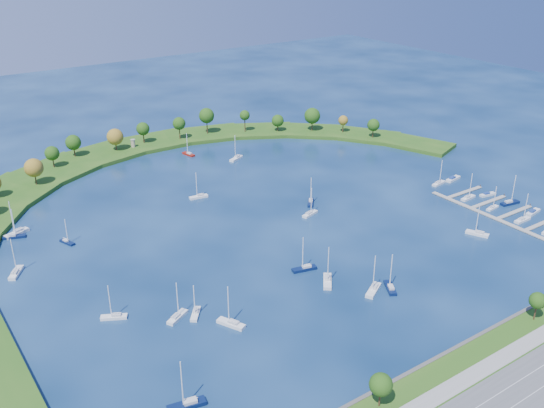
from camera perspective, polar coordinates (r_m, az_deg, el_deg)
ground at (r=254.88m, az=-0.28°, el=-1.46°), size 700.00×700.00×0.00m
south_shoreline at (r=182.63m, az=22.96°, el=-14.99°), size 420.00×43.10×11.60m
breakwater at (r=275.09m, az=-14.12°, el=0.00°), size 286.74×247.64×2.00m
breakwater_trees at (r=317.61m, az=-11.60°, el=5.42°), size 239.44×92.34×15.12m
harbor_tower at (r=342.23m, az=-12.85°, el=5.56°), size 2.60×2.60×4.39m
dock_system at (r=273.74m, az=22.24°, el=-1.42°), size 24.28×82.00×1.60m
moored_boat_0 at (r=276.86m, az=-6.85°, el=0.74°), size 8.68×3.56×12.38m
moored_boat_1 at (r=218.26m, az=3.06°, el=-5.97°), size 9.32×4.54×13.20m
moored_boat_2 at (r=258.93m, az=3.56°, el=-0.86°), size 8.61×4.55×12.19m
moored_boat_3 at (r=195.28m, az=-8.84°, el=-10.30°), size 8.60×6.22×12.52m
moored_boat_4 at (r=330.80m, az=-7.79°, el=4.69°), size 3.99×8.51×12.06m
moored_boat_5 at (r=269.64m, az=3.63°, el=0.21°), size 7.42×8.07×12.61m
moored_boat_6 at (r=262.61m, az=-22.72°, el=-2.45°), size 10.35×6.19×14.71m
moored_boat_7 at (r=190.48m, az=-3.82°, el=-11.01°), size 6.31×9.45×13.58m
moored_boat_8 at (r=196.04m, az=-7.15°, el=-10.04°), size 6.43×7.38×11.30m
moored_boat_9 at (r=248.68m, az=-18.59°, el=-3.32°), size 4.33×7.35×10.44m
moored_boat_10 at (r=210.90m, az=10.98°, el=-7.61°), size 6.57×8.85×12.95m
moored_boat_11 at (r=233.50m, az=-22.79°, el=-5.87°), size 7.10×9.15×13.53m
moored_boat_12 at (r=322.09m, az=-3.35°, el=4.33°), size 9.45×6.27×13.57m
moored_boat_13 at (r=208.73m, az=9.45°, el=-7.84°), size 9.67×7.05×14.10m
moored_boat_14 at (r=255.30m, az=18.64°, el=-2.57°), size 5.94×9.16×13.11m
moored_boat_15 at (r=164.24m, az=-7.94°, el=-18.00°), size 10.26×4.72×14.56m
moored_boat_16 at (r=260.19m, az=-22.94°, el=-2.75°), size 8.74×5.09×12.41m
moored_boat_17 at (r=211.55m, az=5.20°, el=-7.10°), size 8.22×9.20×14.22m
moored_boat_18 at (r=199.31m, az=-14.53°, el=-10.08°), size 8.23×5.84×11.94m
docked_boat_4 at (r=273.55m, az=22.34°, el=-1.33°), size 8.42×2.47×12.33m
docked_boat_5 at (r=282.89m, az=23.18°, el=-0.69°), size 9.19×3.80×1.82m
docked_boat_6 at (r=280.80m, az=19.89°, el=-0.28°), size 7.32×2.86×10.48m
docked_boat_7 at (r=288.27m, az=21.32°, el=0.15°), size 9.58×4.13×13.63m
docked_boat_8 at (r=287.60m, az=17.84°, el=0.61°), size 8.49×3.19×12.19m
docked_boat_9 at (r=294.31m, az=19.48°, el=0.86°), size 8.31×3.42×1.64m
docked_boat_10 at (r=300.13m, az=15.30°, el=1.93°), size 8.50×3.68×12.09m
docked_boat_11 at (r=307.37m, az=16.54°, el=2.28°), size 9.77×4.23×1.93m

